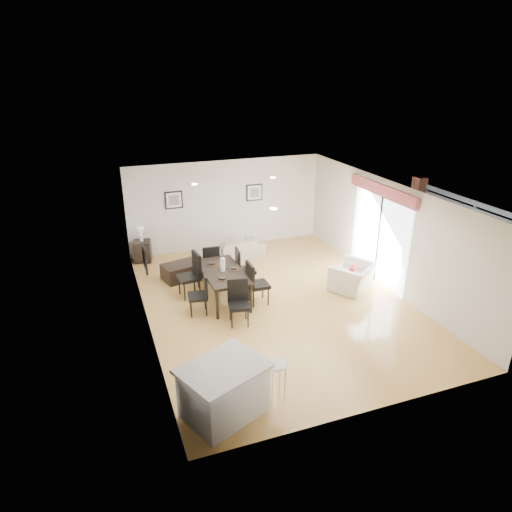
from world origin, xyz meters
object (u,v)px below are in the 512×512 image
object	(u,v)px
dining_chair_wnear	(201,292)
coffee_table	(183,271)
armchair	(353,277)
dining_chair_efar	(242,266)
dining_chair_foot	(211,261)
bar_stool	(276,369)
side_table	(143,251)
dining_chair_enear	(255,281)
dining_table	(223,274)
dining_chair_head	(238,299)
sofa	(229,250)
dining_chair_wfar	(192,272)
kitchen_island	(224,390)

from	to	relation	value
dining_chair_wnear	coffee_table	world-z (taller)	dining_chair_wnear
armchair	dining_chair_efar	bearing A→B (deg)	-56.37
dining_chair_efar	dining_chair_foot	world-z (taller)	dining_chair_efar
dining_chair_wnear	bar_stool	world-z (taller)	dining_chair_wnear
side_table	dining_chair_enear	bearing A→B (deg)	-58.50
armchair	dining_chair_efar	size ratio (longest dim) A/B	1.01
dining_chair_foot	bar_stool	distance (m)	4.94
armchair	dining_table	bearing A→B (deg)	-44.46
armchair	dining_table	size ratio (longest dim) A/B	0.58
dining_chair_efar	side_table	world-z (taller)	dining_chair_efar
dining_chair_enear	dining_chair_head	size ratio (longest dim) A/B	1.05
dining_chair_head	sofa	bearing A→B (deg)	87.49
dining_chair_wnear	dining_chair_enear	world-z (taller)	dining_chair_enear
dining_chair_wfar	dining_chair_efar	bearing A→B (deg)	82.85
dining_chair_wfar	side_table	world-z (taller)	dining_chair_wfar
dining_chair_wnear	coffee_table	distance (m)	2.02
dining_table	dining_chair_foot	distance (m)	1.14
sofa	dining_table	xyz separation A→B (m)	(-0.85, -2.29, 0.38)
dining_chair_enear	dining_chair_head	bearing A→B (deg)	137.62
kitchen_island	bar_stool	size ratio (longest dim) A/B	2.12
sofa	bar_stool	world-z (taller)	bar_stool
armchair	dining_chair_wnear	world-z (taller)	dining_chair_wnear
armchair	dining_chair_wnear	bearing A→B (deg)	-35.84
dining_chair_enear	dining_chair_wfar	bearing A→B (deg)	54.29
dining_chair_wfar	kitchen_island	bearing A→B (deg)	-13.33
dining_table	coffee_table	bearing A→B (deg)	113.06
dining_table	side_table	distance (m)	3.45
dining_chair_efar	dining_chair_head	xyz separation A→B (m)	(-0.62, -1.60, -0.02)
sofa	armchair	xyz separation A→B (m)	(2.37, -2.89, 0.04)
dining_chair_head	coffee_table	size ratio (longest dim) A/B	0.94
dining_chair_head	coffee_table	xyz separation A→B (m)	(-0.68, 2.65, -0.35)
dining_chair_enear	coffee_table	xyz separation A→B (m)	(-1.30, 1.98, -0.38)
dining_chair_foot	side_table	xyz separation A→B (m)	(-1.52, 1.95, -0.24)
dining_chair_wfar	kitchen_island	size ratio (longest dim) A/B	0.70
bar_stool	coffee_table	bearing A→B (deg)	95.03
dining_chair_enear	coffee_table	bearing A→B (deg)	33.68
sofa	dining_chair_wfar	xyz separation A→B (m)	(-1.48, -1.82, 0.32)
dining_table	bar_stool	xyz separation A→B (m)	(-0.20, -3.81, -0.04)
armchair	dining_chair_head	distance (m)	3.25
dining_chair_foot	side_table	distance (m)	2.48
dining_table	dining_chair_foot	world-z (taller)	dining_chair_foot
sofa	coffee_table	distance (m)	1.70
armchair	dining_chair_foot	world-z (taller)	dining_chair_foot
side_table	kitchen_island	distance (m)	6.90
dining_table	bar_stool	world-z (taller)	dining_table
dining_chair_efar	dining_chair_wfar	bearing A→B (deg)	96.75
dining_chair_foot	armchair	bearing A→B (deg)	154.59
coffee_table	dining_chair_wfar	bearing A→B (deg)	-102.68
coffee_table	kitchen_island	bearing A→B (deg)	-109.11
dining_chair_foot	bar_stool	bearing A→B (deg)	90.57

